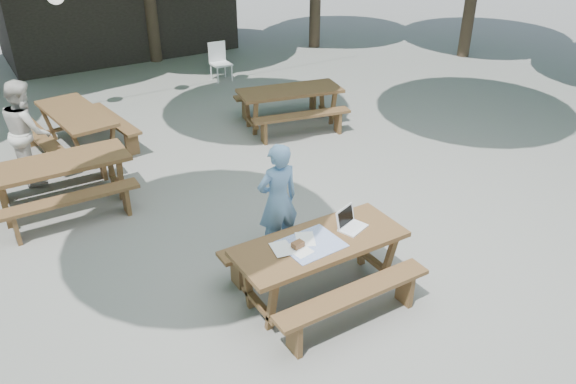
{
  "coord_description": "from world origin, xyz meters",
  "views": [
    {
      "loc": [
        -3.81,
        -5.76,
        4.3
      ],
      "look_at": [
        -0.76,
        -0.77,
        1.05
      ],
      "focal_mm": 35.0,
      "sensor_mm": 36.0,
      "label": 1
    }
  ],
  "objects_px": {
    "main_picnic_table": "(319,267)",
    "second_person": "(27,131)",
    "picnic_table_nw": "(61,184)",
    "woman": "(278,201)",
    "plastic_chair": "(221,70)"
  },
  "relations": [
    {
      "from": "second_person",
      "to": "plastic_chair",
      "type": "relative_size",
      "value": 1.85
    },
    {
      "from": "picnic_table_nw",
      "to": "plastic_chair",
      "type": "bearing_deg",
      "value": 43.57
    },
    {
      "from": "woman",
      "to": "main_picnic_table",
      "type": "bearing_deg",
      "value": 89.15
    },
    {
      "from": "main_picnic_table",
      "to": "woman",
      "type": "bearing_deg",
      "value": 88.21
    },
    {
      "from": "main_picnic_table",
      "to": "picnic_table_nw",
      "type": "height_order",
      "value": "same"
    },
    {
      "from": "picnic_table_nw",
      "to": "second_person",
      "type": "xyz_separation_m",
      "value": [
        -0.19,
        1.19,
        0.45
      ]
    },
    {
      "from": "picnic_table_nw",
      "to": "woman",
      "type": "distance_m",
      "value": 3.45
    },
    {
      "from": "picnic_table_nw",
      "to": "plastic_chair",
      "type": "xyz_separation_m",
      "value": [
        4.66,
        4.34,
        -0.13
      ]
    },
    {
      "from": "woman",
      "to": "picnic_table_nw",
      "type": "bearing_deg",
      "value": -50.45
    },
    {
      "from": "woman",
      "to": "plastic_chair",
      "type": "xyz_separation_m",
      "value": [
        2.52,
        7.02,
        -0.52
      ]
    },
    {
      "from": "picnic_table_nw",
      "to": "second_person",
      "type": "height_order",
      "value": "second_person"
    },
    {
      "from": "main_picnic_table",
      "to": "picnic_table_nw",
      "type": "relative_size",
      "value": 1.0
    },
    {
      "from": "main_picnic_table",
      "to": "second_person",
      "type": "height_order",
      "value": "second_person"
    },
    {
      "from": "main_picnic_table",
      "to": "woman",
      "type": "distance_m",
      "value": 1.07
    },
    {
      "from": "plastic_chair",
      "to": "main_picnic_table",
      "type": "bearing_deg",
      "value": -107.7
    }
  ]
}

